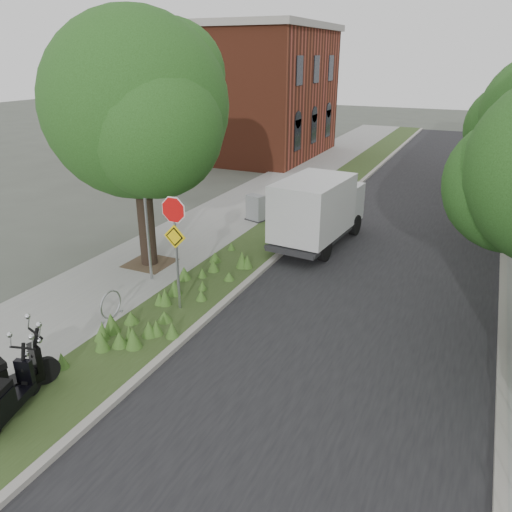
{
  "coord_description": "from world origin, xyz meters",
  "views": [
    {
      "loc": [
        5.49,
        -9.35,
        6.46
      ],
      "look_at": [
        0.12,
        2.19,
        1.3
      ],
      "focal_mm": 35.0,
      "sensor_mm": 36.0,
      "label": 1
    }
  ],
  "objects": [
    {
      "name": "verge",
      "position": [
        -1.5,
        10.0,
        0.06
      ],
      "size": [
        2.0,
        60.0,
        0.12
      ],
      "primitive_type": "cube",
      "color": "#31431C",
      "rests_on": "ground"
    },
    {
      "name": "brick_building",
      "position": [
        -9.5,
        22.0,
        4.21
      ],
      "size": [
        9.4,
        10.4,
        8.3
      ],
      "color": "brown",
      "rests_on": "ground"
    },
    {
      "name": "bike_hoop",
      "position": [
        -2.7,
        -0.6,
        0.5
      ],
      "size": [
        0.06,
        0.78,
        0.77
      ],
      "color": "#A5A8AD",
      "rests_on": "ground"
    },
    {
      "name": "kerb_near",
      "position": [
        -0.5,
        10.0,
        0.07
      ],
      "size": [
        0.2,
        60.0,
        0.13
      ],
      "primitive_type": "cube",
      "color": "#9E9991",
      "rests_on": "ground"
    },
    {
      "name": "road",
      "position": [
        3.0,
        10.0,
        0.01
      ],
      "size": [
        7.0,
        60.0,
        0.01
      ],
      "primitive_type": "cube",
      "color": "black",
      "rests_on": "ground"
    },
    {
      "name": "bare_post",
      "position": [
        -3.2,
        1.8,
        2.12
      ],
      "size": [
        0.08,
        0.08,
        4.0
      ],
      "color": "#A5A8AD",
      "rests_on": "ground"
    },
    {
      "name": "kerb_far",
      "position": [
        6.5,
        10.0,
        0.07
      ],
      "size": [
        0.2,
        60.0,
        0.13
      ],
      "primitive_type": "cube",
      "color": "#9E9991",
      "rests_on": "ground"
    },
    {
      "name": "box_truck",
      "position": [
        0.3,
        7.04,
        1.4
      ],
      "size": [
        2.26,
        4.88,
        2.14
      ],
      "color": "#262628",
      "rests_on": "ground"
    },
    {
      "name": "street_tree_main",
      "position": [
        -4.08,
        2.86,
        4.8
      ],
      "size": [
        6.21,
        5.54,
        7.66
      ],
      "color": "black",
      "rests_on": "ground"
    },
    {
      "name": "ground",
      "position": [
        0.0,
        0.0,
        0.0
      ],
      "size": [
        120.0,
        120.0,
        0.0
      ],
      "primitive_type": "plane",
      "color": "#4C5147",
      "rests_on": "ground"
    },
    {
      "name": "sign_assembly",
      "position": [
        -1.4,
        0.58,
        2.33
      ],
      "size": [
        0.94,
        0.08,
        3.22
      ],
      "color": "#A5A8AD",
      "rests_on": "ground"
    },
    {
      "name": "utility_cabinet",
      "position": [
        -2.8,
        8.41,
        0.62
      ],
      "size": [
        0.9,
        0.73,
        1.05
      ],
      "color": "#262628",
      "rests_on": "ground"
    },
    {
      "name": "sidewalk_near",
      "position": [
        -4.25,
        10.0,
        0.06
      ],
      "size": [
        3.5,
        60.0,
        0.12
      ],
      "primitive_type": "cube",
      "color": "gray",
      "rests_on": "ground"
    },
    {
      "name": "scooter_far",
      "position": [
        -1.83,
        -4.54,
        0.54
      ],
      "size": [
        0.69,
        1.77,
        0.86
      ],
      "color": "black",
      "rests_on": "ground"
    }
  ]
}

